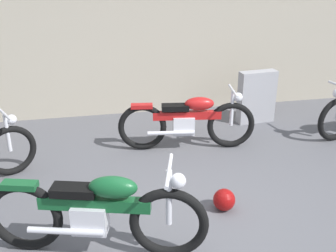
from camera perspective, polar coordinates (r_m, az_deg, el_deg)
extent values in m
plane|color=#56565B|center=(4.71, 5.53, -12.29)|extent=(40.00, 40.00, 0.00)
cube|color=#B2A893|center=(7.34, -2.17, 15.76)|extent=(18.00, 0.30, 3.58)
cube|color=#9E9EA3|center=(7.15, 12.30, 4.00)|extent=(0.66, 0.26, 0.90)
sphere|color=maroon|center=(4.75, 7.87, -10.19)|extent=(0.25, 0.25, 0.25)
torus|color=black|center=(6.13, 8.79, 0.11)|extent=(0.72, 0.19, 0.71)
torus|color=black|center=(6.00, -3.62, -0.18)|extent=(0.72, 0.19, 0.71)
cube|color=silver|center=(6.02, 2.20, 0.13)|extent=(0.34, 0.24, 0.27)
cube|color=#B21919|center=(5.96, 2.69, 1.52)|extent=(1.01, 0.24, 0.12)
ellipsoid|color=#B21919|center=(5.92, 4.41, 3.14)|extent=(0.45, 0.25, 0.20)
cube|color=black|center=(5.90, 1.01, 2.63)|extent=(0.41, 0.23, 0.08)
cube|color=#B21919|center=(5.88, -3.69, 2.80)|extent=(0.33, 0.16, 0.06)
cylinder|color=silver|center=(6.04, 8.94, 2.46)|extent=(0.05, 0.05, 0.54)
cylinder|color=silver|center=(5.95, 9.10, 4.89)|extent=(0.11, 0.57, 0.04)
sphere|color=silver|center=(6.00, 9.77, 4.00)|extent=(0.14, 0.14, 0.14)
cylinder|color=silver|center=(5.92, 0.42, -0.97)|extent=(0.68, 0.15, 0.06)
torus|color=black|center=(3.92, 0.12, -13.49)|extent=(0.75, 0.30, 0.75)
torus|color=black|center=(4.24, -19.44, -11.89)|extent=(0.75, 0.30, 0.75)
cube|color=silver|center=(4.03, -10.82, -12.54)|extent=(0.37, 0.29, 0.29)
cube|color=#145128|center=(3.92, -10.26, -10.63)|extent=(1.05, 0.39, 0.12)
ellipsoid|color=#145128|center=(3.78, -7.70, -8.48)|extent=(0.49, 0.32, 0.21)
cube|color=black|center=(3.90, -13.08, -8.77)|extent=(0.45, 0.29, 0.08)
cube|color=#145128|center=(4.06, -20.08, -7.80)|extent=(0.35, 0.21, 0.06)
cylinder|color=silver|center=(3.76, 0.12, -10.01)|extent=(0.06, 0.06, 0.57)
cylinder|color=silver|center=(3.62, 0.13, -6.23)|extent=(0.20, 0.59, 0.04)
sphere|color=silver|center=(3.66, 1.42, -7.69)|extent=(0.14, 0.14, 0.14)
cylinder|color=silver|center=(4.03, -14.12, -14.11)|extent=(0.71, 0.26, 0.06)
torus|color=black|center=(5.70, -21.19, -3.25)|extent=(0.65, 0.37, 0.68)
cylinder|color=silver|center=(5.60, -21.56, -0.88)|extent=(0.05, 0.05, 0.52)
cylinder|color=silver|center=(5.51, -21.94, 1.58)|extent=(0.26, 0.51, 0.03)
sphere|color=silver|center=(5.55, -21.07, 0.86)|extent=(0.13, 0.13, 0.13)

